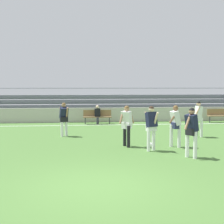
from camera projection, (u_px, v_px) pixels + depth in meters
name	position (u px, v px, depth m)	size (l,w,h in m)	color
ground_plane	(98.00, 186.00, 7.72)	(160.00, 160.00, 0.00)	#477033
field_line_sideline	(86.00, 125.00, 19.83)	(44.00, 0.12, 0.01)	white
sideline_wall	(85.00, 115.00, 21.53)	(48.00, 0.16, 0.97)	#BCB7AD
bleacher_stand	(65.00, 106.00, 23.89)	(26.99, 3.68, 2.30)	#B2B2B7
bench_near_wall_gap	(97.00, 115.00, 20.49)	(1.80, 0.40, 0.90)	olive
bench_far_right	(220.00, 114.00, 21.36)	(1.80, 0.40, 0.90)	olive
spectator_seated	(97.00, 113.00, 20.36)	(0.36, 0.42, 1.21)	#2D2D38
player_white_wide_right	(175.00, 122.00, 12.62)	(0.64, 0.46, 1.67)	white
player_white_dropping_back	(127.00, 122.00, 12.71)	(0.67, 0.48, 1.65)	black
player_dark_challenging	(191.00, 128.00, 10.71)	(0.65, 0.49, 1.70)	white
player_dark_trailing_run	(151.00, 124.00, 11.89)	(0.47, 0.58, 1.69)	white
player_dark_overlapping	(64.00, 116.00, 15.35)	(0.48, 0.51, 1.64)	white
player_white_wide_left	(198.00, 116.00, 15.15)	(0.54, 0.45, 1.71)	white
soccer_ball	(150.00, 145.00, 12.54)	(0.22, 0.22, 0.22)	white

